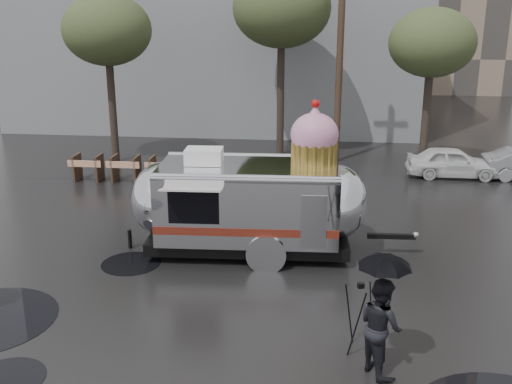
# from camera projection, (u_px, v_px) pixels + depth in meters

# --- Properties ---
(ground) EXTENTS (120.00, 120.00, 0.00)m
(ground) POSITION_uv_depth(u_px,v_px,m) (230.00, 317.00, 12.98)
(ground) COLOR black
(ground) RESTS_ON ground
(puddles) EXTENTS (14.45, 8.07, 0.01)m
(puddles) POSITION_uv_depth(u_px,v_px,m) (108.00, 357.00, 11.50)
(puddles) COLOR black
(puddles) RESTS_ON ground
(grey_building) EXTENTS (22.00, 12.00, 13.00)m
(grey_building) POSITION_uv_depth(u_px,v_px,m) (223.00, 5.00, 34.24)
(grey_building) COLOR slate
(grey_building) RESTS_ON ground
(utility_pole) EXTENTS (1.60, 0.28, 9.00)m
(utility_pole) POSITION_uv_depth(u_px,v_px,m) (340.00, 53.00, 24.63)
(utility_pole) COLOR #473323
(utility_pole) RESTS_ON ground
(tree_left) EXTENTS (3.64, 3.64, 6.95)m
(tree_left) POSITION_uv_depth(u_px,v_px,m) (107.00, 31.00, 24.42)
(tree_left) COLOR #382D26
(tree_left) RESTS_ON ground
(tree_mid) EXTENTS (4.20, 4.20, 8.03)m
(tree_mid) POSITION_uv_depth(u_px,v_px,m) (282.00, 9.00, 25.33)
(tree_mid) COLOR #382D26
(tree_mid) RESTS_ON ground
(tree_right) EXTENTS (3.36, 3.36, 6.42)m
(tree_right) POSITION_uv_depth(u_px,v_px,m) (432.00, 44.00, 23.18)
(tree_right) COLOR #382D26
(tree_right) RESTS_ON ground
(barricade_row) EXTENTS (4.30, 0.80, 1.00)m
(barricade_row) POSITION_uv_depth(u_px,v_px,m) (126.00, 168.00, 22.87)
(barricade_row) COLOR #473323
(barricade_row) RESTS_ON ground
(airstream_trailer) EXTENTS (7.95, 3.22, 4.28)m
(airstream_trailer) POSITION_uv_depth(u_px,v_px,m) (252.00, 199.00, 16.03)
(airstream_trailer) COLOR silver
(airstream_trailer) RESTS_ON ground
(person_right) EXTENTS (0.87, 1.02, 1.87)m
(person_right) POSITION_uv_depth(u_px,v_px,m) (380.00, 326.00, 10.81)
(person_right) COLOR black
(person_right) RESTS_ON ground
(umbrella_black) EXTENTS (1.18, 1.18, 2.35)m
(umbrella_black) POSITION_uv_depth(u_px,v_px,m) (384.00, 275.00, 10.50)
(umbrella_black) COLOR black
(umbrella_black) RESTS_ON ground
(tripod) EXTENTS (0.59, 0.58, 1.45)m
(tripod) POSITION_uv_depth(u_px,v_px,m) (359.00, 311.00, 11.50)
(tripod) COLOR black
(tripod) RESTS_ON ground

